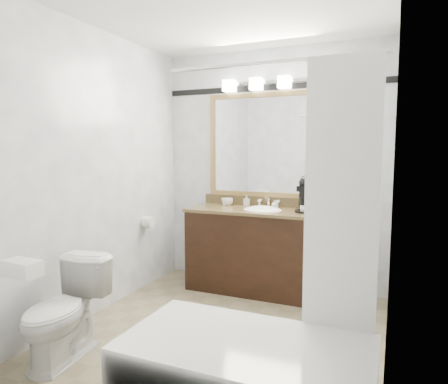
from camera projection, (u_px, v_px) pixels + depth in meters
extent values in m
cube|color=gray|center=(223.00, 333.00, 3.19)|extent=(2.40, 2.60, 0.01)
cube|color=white|center=(223.00, 5.00, 2.93)|extent=(2.40, 2.60, 0.01)
cube|color=white|center=(271.00, 169.00, 4.25)|extent=(2.40, 0.01, 2.50)
cube|color=white|center=(112.00, 193.00, 1.86)|extent=(2.40, 0.01, 2.50)
cube|color=white|center=(98.00, 173.00, 3.53)|extent=(0.01, 2.60, 2.50)
cube|color=white|center=(393.00, 181.00, 2.58)|extent=(0.01, 2.60, 2.50)
cube|color=black|center=(262.00, 252.00, 4.07)|extent=(1.50, 0.55, 0.82)
cube|color=olive|center=(263.00, 211.00, 4.03)|extent=(1.53, 0.58, 0.03)
cube|color=olive|center=(271.00, 202.00, 4.27)|extent=(1.53, 0.03, 0.10)
ellipsoid|color=white|center=(263.00, 213.00, 4.03)|extent=(0.44, 0.34, 0.14)
cube|color=#A5844A|center=(272.00, 94.00, 4.14)|extent=(1.40, 0.04, 0.05)
cube|color=#A5844A|center=(270.00, 195.00, 4.25)|extent=(1.40, 0.04, 0.05)
cube|color=#A5844A|center=(213.00, 145.00, 4.47)|extent=(0.05, 0.04, 1.00)
cube|color=#A5844A|center=(337.00, 145.00, 3.93)|extent=(0.05, 0.04, 1.00)
cube|color=white|center=(271.00, 145.00, 4.20)|extent=(1.30, 0.01, 1.00)
cube|color=silver|center=(272.00, 82.00, 4.12)|extent=(0.90, 0.05, 0.03)
cube|color=white|center=(230.00, 86.00, 4.26)|extent=(0.12, 0.12, 0.12)
cube|color=white|center=(256.00, 84.00, 4.14)|extent=(0.12, 0.12, 0.12)
cube|color=white|center=(284.00, 82.00, 4.02)|extent=(0.12, 0.12, 0.12)
cube|color=white|center=(314.00, 80.00, 3.90)|extent=(0.12, 0.12, 0.12)
cube|color=black|center=(272.00, 87.00, 4.15)|extent=(2.40, 0.01, 0.06)
cube|color=white|center=(245.00, 382.00, 2.12)|extent=(1.30, 0.72, 0.45)
cylinder|color=silver|center=(270.00, 62.00, 2.28)|extent=(1.30, 0.02, 0.02)
cube|color=white|center=(342.00, 200.00, 2.19)|extent=(0.40, 0.04, 1.55)
cylinder|color=white|center=(148.00, 222.00, 4.17)|extent=(0.11, 0.12, 0.12)
imported|color=white|center=(64.00, 311.00, 2.74)|extent=(0.46, 0.71, 0.69)
cube|color=white|center=(22.00, 268.00, 2.42)|extent=(0.24, 0.14, 0.10)
cylinder|color=black|center=(304.00, 211.00, 3.85)|extent=(0.19, 0.19, 0.02)
cylinder|color=black|center=(307.00, 197.00, 3.88)|extent=(0.15, 0.15, 0.27)
sphere|color=black|center=(307.00, 183.00, 3.87)|extent=(0.16, 0.16, 0.16)
cube|color=black|center=(304.00, 189.00, 3.81)|extent=(0.12, 0.12, 0.05)
cylinder|color=silver|center=(303.00, 208.00, 3.83)|extent=(0.06, 0.06, 0.06)
imported|color=white|center=(228.00, 201.00, 4.36)|extent=(0.13, 0.13, 0.08)
imported|color=white|center=(225.00, 202.00, 4.37)|extent=(0.09, 0.09, 0.07)
imported|color=white|center=(247.00, 200.00, 4.31)|extent=(0.07, 0.07, 0.11)
imported|color=white|center=(274.00, 204.00, 4.16)|extent=(0.07, 0.07, 0.08)
cube|color=#E9E9C0|center=(262.00, 207.00, 4.15)|extent=(0.09, 0.07, 0.02)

